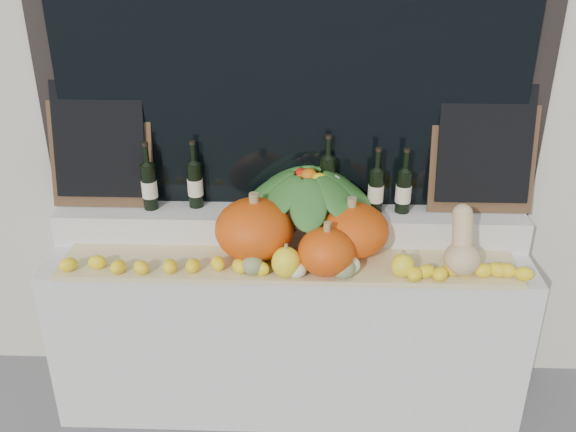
{
  "coord_description": "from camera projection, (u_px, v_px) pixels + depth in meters",
  "views": [
    {
      "loc": [
        0.09,
        -1.15,
        2.41
      ],
      "look_at": [
        0.0,
        1.45,
        1.12
      ],
      "focal_mm": 40.0,
      "sensor_mm": 36.0,
      "label": 1
    }
  ],
  "objects": [
    {
      "name": "pumpkin_left",
      "position": [
        255.0,
        229.0,
        2.95
      ],
      "size": [
        0.45,
        0.45,
        0.28
      ],
      "primitive_type": "ellipsoid",
      "rotation": [
        0.0,
        0.0,
        -0.27
      ],
      "color": "#E04E0B",
      "rests_on": "straw_bedding"
    },
    {
      "name": "wine_bottle_far_right",
      "position": [
        403.0,
        191.0,
        3.08
      ],
      "size": [
        0.08,
        0.08,
        0.33
      ],
      "color": "black",
      "rests_on": "rear_tier"
    },
    {
      "name": "pumpkin_right",
      "position": [
        351.0,
        230.0,
        2.99
      ],
      "size": [
        0.42,
        0.42,
        0.24
      ],
      "primitive_type": "ellipsoid",
      "rotation": [
        0.0,
        0.0,
        -0.17
      ],
      "color": "#E04E0B",
      "rests_on": "straw_bedding"
    },
    {
      "name": "straw_bedding",
      "position": [
        288.0,
        265.0,
        2.96
      ],
      "size": [
        2.1,
        0.32,
        0.02
      ],
      "primitive_type": "cube",
      "color": "tan",
      "rests_on": "display_sill"
    },
    {
      "name": "wine_bottle_near_right",
      "position": [
        376.0,
        190.0,
        3.09
      ],
      "size": [
        0.08,
        0.08,
        0.33
      ],
      "color": "black",
      "rests_on": "rear_tier"
    },
    {
      "name": "wine_bottle_far_left",
      "position": [
        149.0,
        186.0,
        3.11
      ],
      "size": [
        0.08,
        0.08,
        0.34
      ],
      "color": "black",
      "rests_on": "rear_tier"
    },
    {
      "name": "butternut_squash",
      "position": [
        462.0,
        247.0,
        2.84
      ],
      "size": [
        0.16,
        0.22,
        0.3
      ],
      "color": "#D4B17C",
      "rests_on": "straw_bedding"
    },
    {
      "name": "rear_tier",
      "position": [
        290.0,
        225.0,
        3.18
      ],
      "size": [
        2.3,
        0.25,
        0.16
      ],
      "primitive_type": "cube",
      "color": "silver",
      "rests_on": "display_sill"
    },
    {
      "name": "chalkboard_right",
      "position": [
        484.0,
        147.0,
        3.03
      ],
      "size": [
        0.5,
        0.15,
        0.61
      ],
      "rotation": [
        -0.21,
        0.0,
        0.0
      ],
      "color": "#4C331E",
      "rests_on": "rear_tier"
    },
    {
      "name": "chalkboard_left",
      "position": [
        100.0,
        142.0,
        3.09
      ],
      "size": [
        0.5,
        0.15,
        0.61
      ],
      "rotation": [
        -0.21,
        0.0,
        0.0
      ],
      "color": "#4C331E",
      "rests_on": "rear_tier"
    },
    {
      "name": "lemon_heap",
      "position": [
        287.0,
        269.0,
        2.85
      ],
      "size": [
        2.2,
        0.16,
        0.06
      ],
      "primitive_type": null,
      "color": "yellow",
      "rests_on": "straw_bedding"
    },
    {
      "name": "wine_bottle_near_left",
      "position": [
        195.0,
        184.0,
        3.14
      ],
      "size": [
        0.08,
        0.08,
        0.34
      ],
      "color": "black",
      "rests_on": "rear_tier"
    },
    {
      "name": "decorative_gourds",
      "position": [
        317.0,
        265.0,
        2.83
      ],
      "size": [
        0.76,
        0.15,
        0.16
      ],
      "color": "#355D1B",
      "rests_on": "straw_bedding"
    },
    {
      "name": "display_sill",
      "position": [
        289.0,
        329.0,
        3.28
      ],
      "size": [
        2.3,
        0.55,
        0.88
      ],
      "primitive_type": "cube",
      "color": "silver",
      "rests_on": "ground"
    },
    {
      "name": "produce_bowl",
      "position": [
        309.0,
        191.0,
        3.08
      ],
      "size": [
        0.66,
        0.66,
        0.24
      ],
      "color": "black",
      "rests_on": "rear_tier"
    },
    {
      "name": "wine_bottle_tall",
      "position": [
        327.0,
        182.0,
        3.12
      ],
      "size": [
        0.08,
        0.08,
        0.37
      ],
      "color": "black",
      "rests_on": "rear_tier"
    },
    {
      "name": "pumpkin_center",
      "position": [
        326.0,
        252.0,
        2.83
      ],
      "size": [
        0.33,
        0.33,
        0.21
      ],
      "primitive_type": "ellipsoid",
      "rotation": [
        0.0,
        0.0,
        -0.35
      ],
      "color": "#E04E0B",
      "rests_on": "straw_bedding"
    }
  ]
}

